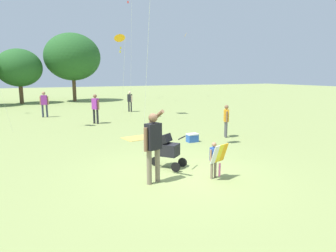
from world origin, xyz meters
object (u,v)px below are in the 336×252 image
person_red_shirt (130,100)px  person_back_turned (95,106)px  picnic_blanket (141,137)px  child_with_butterfly_kite (215,157)px  kite_orange_delta (120,39)px  person_sitting_far (226,118)px  stroller (167,148)px  cooler_box (192,138)px  person_kid_running (44,102)px  person_adult_flyer (153,141)px

person_red_shirt → person_back_turned: (-3.42, -4.34, 0.09)m
person_red_shirt → picnic_blanket: (-2.40, -8.96, -0.88)m
child_with_butterfly_kite → kite_orange_delta: 12.21m
person_red_shirt → person_sitting_far: size_ratio=1.05×
stroller → person_red_shirt: (3.17, 13.30, 0.28)m
person_sitting_far → cooler_box: 1.94m
child_with_butterfly_kite → person_kid_running: person_kid_running is taller
child_with_butterfly_kite → stroller: 1.59m
person_sitting_far → person_back_turned: (-4.46, 6.12, 0.13)m
picnic_blanket → kite_orange_delta: bearing=82.0°
person_adult_flyer → kite_orange_delta: size_ratio=0.37×
person_kid_running → picnic_blanket: bearing=-67.9°
stroller → person_adult_flyer: bearing=-130.3°
person_kid_running → picnic_blanket: (3.48, -8.57, -0.97)m
person_back_turned → person_adult_flyer: bearing=-93.4°
child_with_butterfly_kite → person_sitting_far: size_ratio=0.69×
person_sitting_far → child_with_butterfly_kite: bearing=-129.1°
person_kid_running → stroller: bearing=-78.1°
child_with_butterfly_kite → person_sitting_far: 5.48m
child_with_butterfly_kite → person_sitting_far: bearing=50.9°
stroller → person_sitting_far: size_ratio=0.72×
person_kid_running → cooler_box: person_kid_running is taller
person_red_shirt → person_sitting_far: (1.04, -10.45, -0.04)m
person_back_turned → cooler_box: size_ratio=3.70×
person_red_shirt → child_with_butterfly_kite: bearing=-99.3°
person_back_turned → person_kid_running: bearing=122.0°
child_with_butterfly_kite → person_back_turned: size_ratio=0.60×
child_with_butterfly_kite → person_kid_running: bearing=103.7°
stroller → person_kid_running: 13.20m
stroller → person_back_turned: person_back_turned is taller
child_with_butterfly_kite → picnic_blanket: child_with_butterfly_kite is taller
person_sitting_far → person_red_shirt: bearing=95.7°
person_red_shirt → person_back_turned: bearing=-128.3°
person_sitting_far → picnic_blanket: 3.85m
kite_orange_delta → person_back_turned: bearing=-149.8°
stroller → picnic_blanket: stroller is taller
child_with_butterfly_kite → person_kid_running: size_ratio=0.60×
stroller → picnic_blanket: 4.45m
kite_orange_delta → person_red_shirt: (1.61, 3.28, -3.95)m
person_kid_running → person_back_turned: size_ratio=1.00×
person_kid_running → person_red_shirt: bearing=3.8°
kite_orange_delta → child_with_butterfly_kite: bearing=-94.0°
person_adult_flyer → person_sitting_far: bearing=37.3°
child_with_butterfly_kite → person_red_shirt: size_ratio=0.66×
child_with_butterfly_kite → picnic_blanket: bearing=90.0°
stroller → kite_orange_delta: (1.56, 10.02, 4.23)m
picnic_blanket → cooler_box: cooler_box is taller
stroller → cooler_box: (2.40, 2.66, -0.43)m
child_with_butterfly_kite → person_adult_flyer: person_adult_flyer is taller
stroller → person_kid_running: (-2.71, 12.91, 0.37)m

